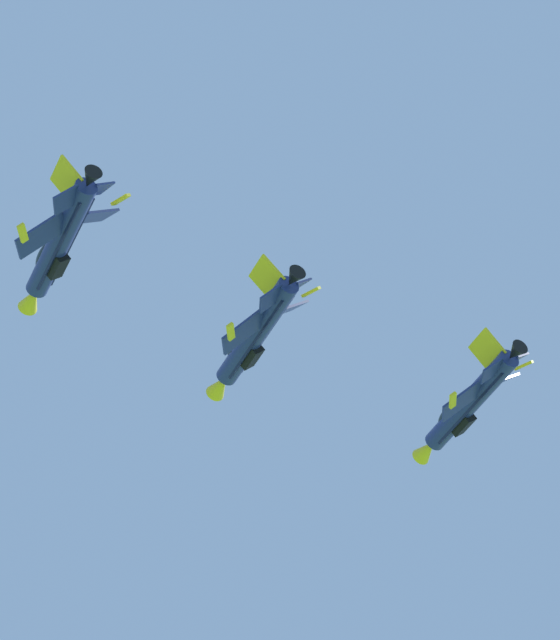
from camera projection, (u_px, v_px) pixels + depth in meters
fighter_jet_left_wing at (59, 242)px, 105.37m from camera, size 8.11×15.94×7.01m
fighter_jet_right_wing at (255, 335)px, 109.69m from camera, size 7.96×15.94×7.17m
fighter_jet_left_outer at (469, 404)px, 114.19m from camera, size 8.50×15.94×6.57m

